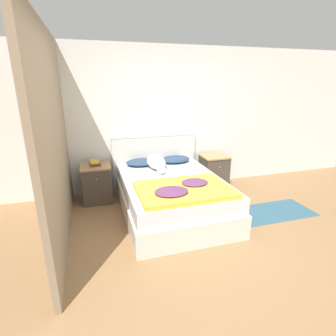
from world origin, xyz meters
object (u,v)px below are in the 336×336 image
(nightstand_left, at_px, (97,183))
(bed, at_px, (172,196))
(pillow_left, at_px, (142,162))
(pillow_right, at_px, (175,159))
(book_stack, at_px, (95,163))
(nightstand_right, at_px, (214,171))
(dog, at_px, (157,163))

(nightstand_left, bearing_deg, bed, -35.33)
(pillow_left, height_order, pillow_right, same)
(pillow_right, xyz_separation_m, book_stack, (-1.38, 0.01, 0.05))
(nightstand_right, bearing_deg, book_stack, 179.36)
(pillow_right, height_order, dog, dog)
(pillow_right, bearing_deg, bed, -111.19)
(bed, xyz_separation_m, nightstand_left, (-1.08, 0.77, 0.04))
(pillow_left, xyz_separation_m, pillow_right, (0.60, 0.00, 0.00))
(nightstand_left, height_order, nightstand_right, same)
(pillow_right, relative_size, dog, 0.69)
(pillow_right, bearing_deg, nightstand_right, -0.94)
(pillow_right, relative_size, book_stack, 2.37)
(pillow_left, relative_size, dog, 0.69)
(pillow_left, height_order, book_stack, book_stack)
(dog, height_order, book_stack, dog)
(nightstand_left, xyz_separation_m, nightstand_right, (2.16, 0.00, 0.00))
(nightstand_left, distance_m, pillow_right, 1.41)
(bed, bearing_deg, pillow_left, 111.19)
(nightstand_right, distance_m, pillow_left, 1.41)
(nightstand_left, relative_size, pillow_left, 1.17)
(nightstand_right, distance_m, book_stack, 2.19)
(book_stack, bearing_deg, dog, -14.65)
(bed, xyz_separation_m, nightstand_right, (1.08, 0.77, 0.04))
(bed, xyz_separation_m, book_stack, (-1.08, 0.79, 0.39))
(bed, relative_size, pillow_left, 3.71)
(nightstand_left, distance_m, book_stack, 0.35)
(book_stack, bearing_deg, pillow_right, -0.47)
(book_stack, bearing_deg, pillow_left, -0.84)
(nightstand_left, height_order, pillow_right, pillow_right)
(bed, height_order, pillow_left, pillow_left)
(nightstand_left, bearing_deg, dog, -13.28)
(bed, height_order, nightstand_left, nightstand_left)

